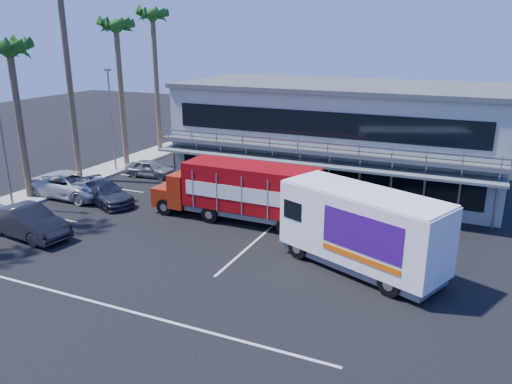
% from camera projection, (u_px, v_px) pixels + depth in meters
% --- Properties ---
extents(ground, '(120.00, 120.00, 0.00)m').
position_uv_depth(ground, '(199.00, 253.00, 25.21)').
color(ground, black).
rests_on(ground, ground).
extents(building, '(22.40, 12.00, 7.30)m').
position_uv_depth(building, '(339.00, 135.00, 35.93)').
color(building, '#989F91').
rests_on(building, ground).
extents(curb_strip, '(3.00, 32.00, 0.16)m').
position_uv_depth(curb_strip, '(62.00, 185.00, 36.28)').
color(curb_strip, '#A5A399').
rests_on(curb_strip, ground).
extents(palm_c, '(2.80, 2.80, 10.75)m').
position_uv_depth(palm_c, '(10.00, 57.00, 30.89)').
color(palm_c, brown).
rests_on(palm_c, ground).
extents(palm_d, '(2.80, 2.80, 14.75)m').
position_uv_depth(palm_d, '(60.00, 0.00, 34.28)').
color(palm_d, brown).
rests_on(palm_d, ground).
extents(palm_e, '(2.80, 2.80, 12.25)m').
position_uv_depth(palm_e, '(116.00, 34.00, 39.10)').
color(palm_e, brown).
rests_on(palm_e, ground).
extents(palm_f, '(2.80, 2.80, 13.25)m').
position_uv_depth(palm_f, '(153.00, 24.00, 43.78)').
color(palm_f, brown).
rests_on(palm_f, ground).
extents(light_pole_near, '(0.50, 0.25, 8.09)m').
position_uv_depth(light_pole_near, '(2.00, 139.00, 30.29)').
color(light_pole_near, gray).
rests_on(light_pole_near, ground).
extents(light_pole_far, '(0.50, 0.25, 8.09)m').
position_uv_depth(light_pole_far, '(111.00, 116.00, 38.99)').
color(light_pole_far, gray).
rests_on(light_pole_far, ground).
extents(red_truck, '(10.30, 2.60, 3.46)m').
position_uv_depth(red_truck, '(240.00, 190.00, 29.03)').
color(red_truck, '#9E230C').
rests_on(red_truck, ground).
extents(white_van, '(8.28, 5.51, 3.83)m').
position_uv_depth(white_van, '(362.00, 229.00, 22.82)').
color(white_van, white).
rests_on(white_van, ground).
extents(parked_car_b, '(5.35, 2.43, 1.70)m').
position_uv_depth(parked_car_b, '(28.00, 222.00, 26.98)').
color(parked_car_b, black).
rests_on(parked_car_b, ground).
extents(parked_car_c, '(6.09, 2.81, 1.69)m').
position_uv_depth(parked_car_c, '(71.00, 185.00, 33.68)').
color(parked_car_c, '#BBBBBD').
rests_on(parked_car_c, ground).
extents(parked_car_d, '(5.26, 3.68, 1.41)m').
position_uv_depth(parked_car_d, '(106.00, 193.00, 32.44)').
color(parked_car_d, '#292F37').
rests_on(parked_car_d, ground).
extents(parked_car_e, '(4.05, 1.92, 1.34)m').
position_uv_depth(parked_car_e, '(150.00, 168.00, 38.58)').
color(parked_car_e, slate).
rests_on(parked_car_e, ground).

